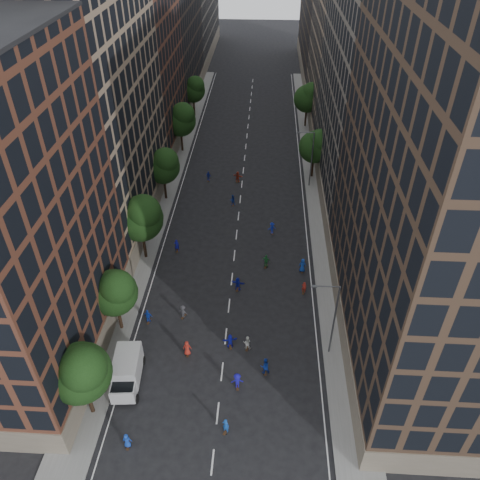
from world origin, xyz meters
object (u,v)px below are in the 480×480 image
at_px(cargo_van, 127,371).
at_px(skater_2, 265,366).
at_px(streetlamp_near, 332,317).
at_px(streetlamp_far, 310,156).
at_px(skater_0, 127,441).
at_px(skater_1, 226,426).

bearing_deg(cargo_van, skater_2, 3.16).
bearing_deg(streetlamp_near, streetlamp_far, 90.00).
distance_m(cargo_van, skater_0, 6.61).
relative_size(cargo_van, skater_1, 3.25).
distance_m(streetlamp_near, skater_0, 21.24).
bearing_deg(streetlamp_far, skater_1, -102.67).
bearing_deg(cargo_van, skater_1, -30.02).
relative_size(skater_0, skater_2, 0.81).
relative_size(streetlamp_near, skater_0, 5.86).
xyz_separation_m(streetlamp_near, cargo_van, (-19.15, -4.61, -3.68)).
relative_size(streetlamp_near, skater_2, 4.73).
height_order(streetlamp_far, cargo_van, streetlamp_far).
relative_size(cargo_van, skater_0, 3.54).
height_order(skater_0, skater_1, skater_1).
height_order(streetlamp_near, skater_0, streetlamp_near).
relative_size(streetlamp_far, cargo_van, 1.66).
relative_size(skater_1, skater_2, 0.88).
bearing_deg(skater_2, streetlamp_far, -113.28).
bearing_deg(cargo_van, streetlamp_near, 8.96).
distance_m(streetlamp_near, cargo_van, 20.04).
bearing_deg(streetlamp_far, streetlamp_near, -90.00).
xyz_separation_m(streetlamp_far, skater_2, (-6.23, -35.85, -4.21)).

